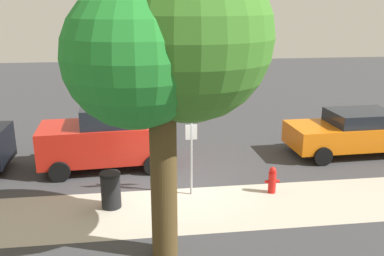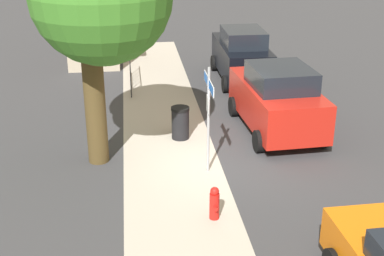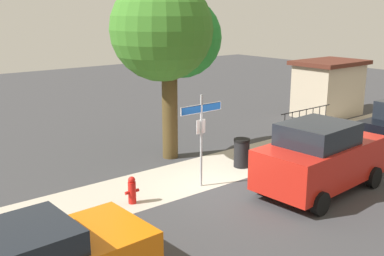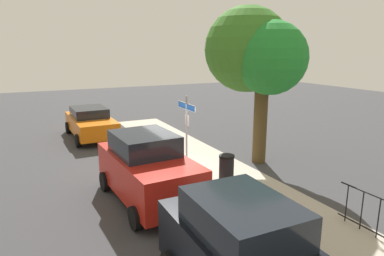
# 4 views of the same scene
# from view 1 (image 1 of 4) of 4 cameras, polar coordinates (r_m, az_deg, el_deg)

# --- Properties ---
(ground_plane) EXTENTS (60.00, 60.00, 0.00)m
(ground_plane) POSITION_cam_1_polar(r_m,az_deg,el_deg) (12.37, -2.81, -8.34)
(ground_plane) COLOR #38383A
(sidewalk_strip) EXTENTS (24.00, 2.60, 0.00)m
(sidewalk_strip) POSITION_cam_1_polar(r_m,az_deg,el_deg) (11.22, -12.66, -11.46)
(sidewalk_strip) COLOR #B1A797
(sidewalk_strip) RESTS_ON ground_plane
(street_sign) EXTENTS (1.51, 0.07, 2.81)m
(street_sign) POSITION_cam_1_polar(r_m,az_deg,el_deg) (11.36, -0.11, -0.20)
(street_sign) COLOR #9EA0A5
(street_sign) RESTS_ON ground_plane
(shade_tree) EXTENTS (4.15, 3.41, 6.26)m
(shade_tree) POSITION_cam_1_polar(r_m,az_deg,el_deg) (8.21, -2.93, 11.31)
(shade_tree) COLOR #4A3A1E
(shade_tree) RESTS_ON ground_plane
(car_orange) EXTENTS (4.64, 2.22, 1.58)m
(car_orange) POSITION_cam_1_polar(r_m,az_deg,el_deg) (16.07, 21.24, -0.47)
(car_orange) COLOR orange
(car_orange) RESTS_ON ground_plane
(car_red) EXTENTS (4.32, 2.33, 2.09)m
(car_red) POSITION_cam_1_polar(r_m,az_deg,el_deg) (13.93, -11.43, -1.19)
(car_red) COLOR red
(car_red) RESTS_ON ground_plane
(fire_hydrant) EXTENTS (0.42, 0.22, 0.78)m
(fire_hydrant) POSITION_cam_1_polar(r_m,az_deg,el_deg) (12.21, 10.90, -7.00)
(fire_hydrant) COLOR red
(fire_hydrant) RESTS_ON ground_plane
(trash_bin) EXTENTS (0.55, 0.55, 0.98)m
(trash_bin) POSITION_cam_1_polar(r_m,az_deg,el_deg) (11.34, -11.03, -8.29)
(trash_bin) COLOR black
(trash_bin) RESTS_ON ground_plane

